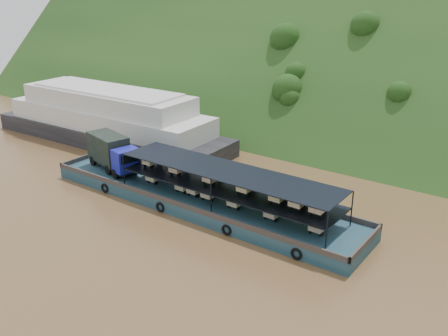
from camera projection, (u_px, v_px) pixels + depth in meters
The scene contains 4 objects.
ground at pixel (222, 211), 49.06m from camera, with size 160.00×160.00×0.00m, color brown.
hillside at pixel (361, 128), 76.24m from camera, with size 140.00×28.00×28.00m, color #183513.
cargo_barge at pixel (187, 190), 50.79m from camera, with size 35.00×7.18×5.08m.
passenger_ferry at pixel (109, 119), 69.00m from camera, with size 37.37×10.73×7.50m.
Camera 1 is at (26.18, -35.71, 21.55)m, focal length 40.00 mm.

